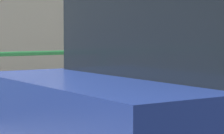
# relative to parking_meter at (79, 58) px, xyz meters

# --- Properties ---
(parking_meter) EXTENTS (0.17, 0.18, 1.43)m
(parking_meter) POSITION_rel_parking_meter_xyz_m (0.00, 0.00, 0.00)
(parking_meter) COLOR slate
(parking_meter) RESTS_ON sidewalk_curb
(pedestrian_at_meter) EXTENTS (0.58, 0.70, 1.64)m
(pedestrian_at_meter) POSITION_rel_parking_meter_xyz_m (0.54, 0.23, -0.11)
(pedestrian_at_meter) COLOR slate
(pedestrian_at_meter) RESTS_ON sidewalk_curb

